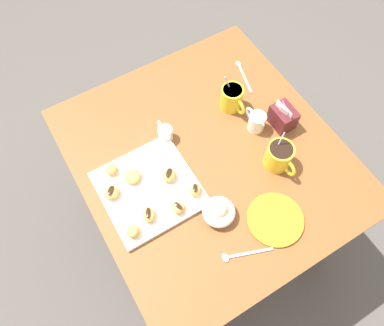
{
  "coord_description": "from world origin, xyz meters",
  "views": [
    {
      "loc": [
        0.5,
        -0.37,
        1.84
      ],
      "look_at": [
        0.0,
        -0.07,
        0.73
      ],
      "focal_mm": 34.62,
      "sensor_mm": 36.0,
      "label": 1
    }
  ],
  "objects_px": {
    "dining_table": "(208,171)",
    "beignet_4": "(133,231)",
    "beignet_7": "(149,215)",
    "beignet_0": "(169,175)",
    "beignet_5": "(112,170)",
    "chocolate_sauce_pitcher": "(165,133)",
    "ice_cream_bowl": "(219,211)",
    "coffee_mug_yellow_right": "(279,156)",
    "beignet_1": "(178,208)",
    "beignet_6": "(132,177)",
    "beignet_3": "(112,193)",
    "pastry_plate_square": "(149,189)",
    "coffee_mug_yellow_left": "(232,98)",
    "beignet_2": "(195,190)",
    "saucer_orange_left": "(275,220)",
    "cream_pitcher_white": "(257,121)",
    "sugar_caddy": "(283,117)"
  },
  "relations": [
    {
      "from": "dining_table",
      "to": "beignet_4",
      "type": "xyz_separation_m",
      "value": [
        0.12,
        -0.35,
        0.16
      ]
    },
    {
      "from": "dining_table",
      "to": "beignet_7",
      "type": "bearing_deg",
      "value": -71.4
    },
    {
      "from": "beignet_0",
      "to": "beignet_5",
      "type": "bearing_deg",
      "value": -127.27
    },
    {
      "from": "chocolate_sauce_pitcher",
      "to": "beignet_4",
      "type": "distance_m",
      "value": 0.37
    },
    {
      "from": "dining_table",
      "to": "ice_cream_bowl",
      "type": "height_order",
      "value": "ice_cream_bowl"
    },
    {
      "from": "coffee_mug_yellow_right",
      "to": "beignet_1",
      "type": "xyz_separation_m",
      "value": [
        -0.02,
        -0.38,
        -0.02
      ]
    },
    {
      "from": "chocolate_sauce_pitcher",
      "to": "beignet_0",
      "type": "xyz_separation_m",
      "value": [
        0.15,
        -0.07,
        0.0
      ]
    },
    {
      "from": "coffee_mug_yellow_right",
      "to": "beignet_1",
      "type": "relative_size",
      "value": 3.33
    },
    {
      "from": "chocolate_sauce_pitcher",
      "to": "beignet_1",
      "type": "distance_m",
      "value": 0.29
    },
    {
      "from": "chocolate_sauce_pitcher",
      "to": "beignet_6",
      "type": "height_order",
      "value": "chocolate_sauce_pitcher"
    },
    {
      "from": "beignet_5",
      "to": "beignet_6",
      "type": "height_order",
      "value": "beignet_5"
    },
    {
      "from": "beignet_7",
      "to": "coffee_mug_yellow_right",
      "type": "bearing_deg",
      "value": 84.16
    },
    {
      "from": "beignet_1",
      "to": "beignet_7",
      "type": "bearing_deg",
      "value": -107.23
    },
    {
      "from": "beignet_3",
      "to": "beignet_6",
      "type": "bearing_deg",
      "value": 101.56
    },
    {
      "from": "chocolate_sauce_pitcher",
      "to": "pastry_plate_square",
      "type": "bearing_deg",
      "value": -43.93
    },
    {
      "from": "beignet_3",
      "to": "beignet_5",
      "type": "xyz_separation_m",
      "value": [
        -0.08,
        0.03,
        0.0
      ]
    },
    {
      "from": "beignet_0",
      "to": "coffee_mug_yellow_left",
      "type": "bearing_deg",
      "value": 113.25
    },
    {
      "from": "pastry_plate_square",
      "to": "chocolate_sauce_pitcher",
      "type": "relative_size",
      "value": 3.32
    },
    {
      "from": "dining_table",
      "to": "beignet_2",
      "type": "height_order",
      "value": "beignet_2"
    },
    {
      "from": "coffee_mug_yellow_right",
      "to": "chocolate_sauce_pitcher",
      "type": "xyz_separation_m",
      "value": [
        -0.29,
        -0.28,
        -0.02
      ]
    },
    {
      "from": "beignet_0",
      "to": "beignet_7",
      "type": "bearing_deg",
      "value": -54.63
    },
    {
      "from": "beignet_1",
      "to": "beignet_3",
      "type": "xyz_separation_m",
      "value": [
        -0.16,
        -0.16,
        -0.0
      ]
    },
    {
      "from": "coffee_mug_yellow_left",
      "to": "beignet_4",
      "type": "xyz_separation_m",
      "value": [
        0.26,
        -0.53,
        -0.02
      ]
    },
    {
      "from": "coffee_mug_yellow_right",
      "to": "dining_table",
      "type": "bearing_deg",
      "value": -128.32
    },
    {
      "from": "ice_cream_bowl",
      "to": "beignet_5",
      "type": "xyz_separation_m",
      "value": [
        -0.31,
        -0.23,
        -0.0
      ]
    },
    {
      "from": "dining_table",
      "to": "beignet_7",
      "type": "height_order",
      "value": "beignet_7"
    },
    {
      "from": "coffee_mug_yellow_left",
      "to": "beignet_0",
      "type": "bearing_deg",
      "value": -66.75
    },
    {
      "from": "beignet_2",
      "to": "beignet_3",
      "type": "relative_size",
      "value": 0.86
    },
    {
      "from": "saucer_orange_left",
      "to": "beignet_0",
      "type": "distance_m",
      "value": 0.37
    },
    {
      "from": "cream_pitcher_white",
      "to": "beignet_4",
      "type": "relative_size",
      "value": 2.41
    },
    {
      "from": "cream_pitcher_white",
      "to": "beignet_0",
      "type": "distance_m",
      "value": 0.37
    },
    {
      "from": "cream_pitcher_white",
      "to": "ice_cream_bowl",
      "type": "xyz_separation_m",
      "value": [
        0.21,
        -0.3,
        -0.01
      ]
    },
    {
      "from": "beignet_5",
      "to": "beignet_4",
      "type": "bearing_deg",
      "value": -8.45
    },
    {
      "from": "coffee_mug_yellow_left",
      "to": "sugar_caddy",
      "type": "bearing_deg",
      "value": 35.41
    },
    {
      "from": "dining_table",
      "to": "beignet_3",
      "type": "height_order",
      "value": "beignet_3"
    },
    {
      "from": "beignet_2",
      "to": "beignet_5",
      "type": "relative_size",
      "value": 1.05
    },
    {
      "from": "dining_table",
      "to": "cream_pitcher_white",
      "type": "xyz_separation_m",
      "value": [
        -0.01,
        0.21,
        0.16
      ]
    },
    {
      "from": "beignet_2",
      "to": "beignet_7",
      "type": "bearing_deg",
      "value": -91.19
    },
    {
      "from": "chocolate_sauce_pitcher",
      "to": "saucer_orange_left",
      "type": "height_order",
      "value": "chocolate_sauce_pitcher"
    },
    {
      "from": "beignet_3",
      "to": "dining_table",
      "type": "bearing_deg",
      "value": 84.81
    },
    {
      "from": "beignet_0",
      "to": "chocolate_sauce_pitcher",
      "type": "bearing_deg",
      "value": 155.67
    },
    {
      "from": "dining_table",
      "to": "beignet_1",
      "type": "bearing_deg",
      "value": -57.43
    },
    {
      "from": "coffee_mug_yellow_right",
      "to": "beignet_2",
      "type": "relative_size",
      "value": 3.41
    },
    {
      "from": "sugar_caddy",
      "to": "coffee_mug_yellow_left",
      "type": "bearing_deg",
      "value": -144.59
    },
    {
      "from": "sugar_caddy",
      "to": "beignet_6",
      "type": "relative_size",
      "value": 1.91
    },
    {
      "from": "coffee_mug_yellow_right",
      "to": "beignet_2",
      "type": "distance_m",
      "value": 0.3
    },
    {
      "from": "dining_table",
      "to": "beignet_4",
      "type": "relative_size",
      "value": 22.2
    },
    {
      "from": "cream_pitcher_white",
      "to": "beignet_1",
      "type": "bearing_deg",
      "value": -70.86
    },
    {
      "from": "beignet_4",
      "to": "beignet_2",
      "type": "bearing_deg",
      "value": 94.86
    },
    {
      "from": "sugar_caddy",
      "to": "dining_table",
      "type": "bearing_deg",
      "value": -93.84
    }
  ]
}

